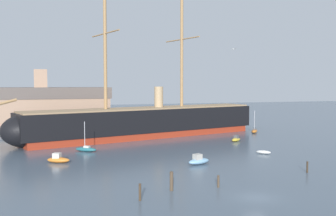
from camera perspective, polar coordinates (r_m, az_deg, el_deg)
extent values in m
plane|color=#4C5B6B|center=(46.05, 12.80, -12.80)|extent=(400.00, 400.00, 0.00)
cube|color=maroon|center=(94.09, -3.25, -3.85)|extent=(58.06, 23.25, 1.50)
cube|color=black|center=(93.71, -3.26, -1.77)|extent=(60.47, 24.21, 5.37)
ellipsoid|color=black|center=(83.62, -19.97, -3.14)|extent=(12.56, 10.64, 6.88)
ellipsoid|color=black|center=(110.13, 9.34, -1.40)|extent=(12.56, 10.64, 6.88)
cube|color=#9E7F5B|center=(93.49, -3.26, -0.03)|extent=(59.13, 23.21, 0.32)
cylinder|color=#A37A4C|center=(88.89, -9.26, 8.65)|extent=(0.75, 0.75, 27.94)
cylinder|color=#A37A4C|center=(89.25, -9.28, 10.80)|extent=(4.01, 14.03, 0.30)
cylinder|color=#A37A4C|center=(99.27, 2.04, 8.16)|extent=(0.75, 0.75, 27.94)
cylinder|color=#A37A4C|center=(99.60, 2.05, 10.09)|extent=(4.01, 14.03, 0.30)
cylinder|color=tan|center=(95.21, -1.38, 1.56)|extent=(2.15, 2.15, 5.37)
ellipsoid|color=#7FB2D6|center=(62.90, 4.56, -7.85)|extent=(4.32, 2.86, 0.93)
cube|color=#B2ADA3|center=(62.58, 4.38, -7.21)|extent=(1.51, 1.42, 0.93)
ellipsoid|color=orange|center=(66.34, -15.87, -7.40)|extent=(4.11, 3.14, 0.89)
cube|color=beige|center=(66.32, -16.09, -6.78)|extent=(1.50, 1.45, 0.89)
ellipsoid|color=silver|center=(73.97, 13.92, -6.33)|extent=(2.69, 2.74, 0.63)
cube|color=beige|center=(73.93, 13.92, -6.15)|extent=(0.89, 0.86, 0.10)
ellipsoid|color=#236670|center=(75.75, -12.03, -5.99)|extent=(4.32, 3.73, 0.84)
cube|color=beige|center=(75.56, -11.89, -5.65)|extent=(1.32, 1.25, 0.44)
cylinder|color=silver|center=(75.45, -12.20, -3.89)|extent=(0.11, 0.11, 5.09)
ellipsoid|color=gold|center=(88.48, 10.00, -4.62)|extent=(3.44, 3.09, 0.77)
cube|color=#4C4C51|center=(88.61, 10.07, -4.21)|extent=(1.34, 1.32, 0.77)
ellipsoid|color=orange|center=(104.68, 12.64, -3.36)|extent=(3.81, 4.37, 0.85)
cube|color=#4C4C51|center=(104.84, 12.65, -3.08)|extent=(1.27, 1.34, 0.45)
cylinder|color=silver|center=(104.16, 12.64, -1.82)|extent=(0.11, 0.11, 5.16)
ellipsoid|color=silver|center=(104.09, -3.97, -3.30)|extent=(5.01, 1.96, 0.93)
cube|color=#4C4C51|center=(103.95, -4.09, -3.02)|extent=(1.30, 0.93, 0.49)
cylinder|color=silver|center=(103.85, -3.85, -1.60)|extent=(0.12, 0.12, 5.61)
cylinder|color=#382B1E|center=(60.38, 19.86, -8.19)|extent=(0.26, 0.26, 1.64)
cylinder|color=#423323|center=(43.76, -4.16, -12.29)|extent=(0.28, 0.28, 1.92)
cylinder|color=#4C3D2D|center=(47.49, 0.51, -10.75)|extent=(0.43, 0.43, 2.34)
cylinder|color=#4C3D2D|center=(49.47, 7.44, -10.68)|extent=(0.29, 0.29, 1.52)
cube|color=#565659|center=(104.47, -19.69, -3.51)|extent=(43.13, 14.34, 0.80)
cube|color=tan|center=(104.02, -19.75, -0.99)|extent=(39.21, 11.95, 8.40)
cube|color=#5B514C|center=(103.74, -19.81, 2.10)|extent=(39.99, 12.19, 2.82)
cube|color=tan|center=(103.69, -18.29, 4.17)|extent=(3.20, 3.20, 4.57)
ellipsoid|color=silver|center=(59.79, 9.69, 8.57)|extent=(0.33, 0.15, 0.11)
sphere|color=silver|center=(59.67, 9.53, 8.59)|extent=(0.09, 0.09, 0.09)
cube|color=#ADA89E|center=(59.48, 9.91, 8.61)|extent=(0.21, 0.65, 0.14)
cube|color=#ADA89E|center=(60.10, 9.47, 8.56)|extent=(0.21, 0.65, 0.14)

